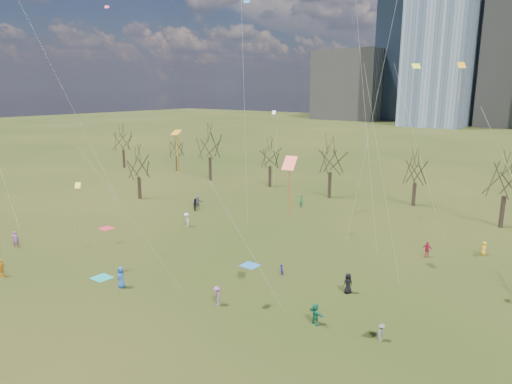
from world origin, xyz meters
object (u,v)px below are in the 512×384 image
Objects in this scene: blanket_navy at (250,265)px; blanket_crimson at (106,228)px; blanket_teal at (102,278)px; person_4 at (2,268)px; person_0 at (121,277)px.

blanket_navy is 21.17m from blanket_crimson.
person_4 reaches higher than blanket_teal.
blanket_teal is 0.99× the size of person_4.
person_0 is at bearing -31.03° from blanket_crimson.
blanket_crimson is 15.23m from person_4.
person_4 reaches higher than blanket_navy.
person_4 is (-16.16, -15.58, 0.79)m from blanket_navy.
blanket_navy is 22.46m from person_4.
person_4 is (4.98, -14.37, 0.79)m from blanket_crimson.
blanket_navy is at bearing 71.34° from person_0.
blanket_navy and blanket_crimson have the same top height.
blanket_teal is 3.24m from person_0.
person_0 reaches higher than blanket_crimson.
blanket_teal is 13.58m from blanket_navy.
blanket_navy is (8.80, 10.34, 0.00)m from blanket_teal.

